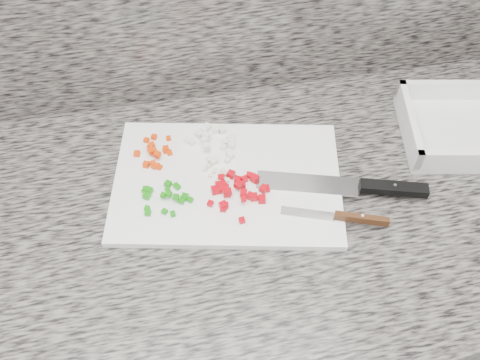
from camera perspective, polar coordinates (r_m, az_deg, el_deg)
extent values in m
cube|color=beige|center=(1.36, -3.08, -14.60)|extent=(3.92, 0.62, 0.86)
cube|color=#67635B|center=(0.95, -4.26, -4.41)|extent=(3.96, 0.64, 0.04)
cube|color=white|center=(0.97, -1.38, -0.19)|extent=(0.45, 0.35, 0.01)
cube|color=red|center=(1.01, -7.91, 3.33)|extent=(0.01, 0.01, 0.01)
cube|color=red|center=(1.00, -9.52, 3.06)|extent=(0.01, 0.01, 0.01)
cube|color=red|center=(1.00, -7.53, 2.91)|extent=(0.01, 0.01, 0.01)
cube|color=red|center=(0.99, -8.84, 1.48)|extent=(0.01, 0.01, 0.01)
cube|color=red|center=(1.01, -7.98, 3.10)|extent=(0.01, 0.01, 0.01)
cube|color=red|center=(1.03, -7.64, 4.44)|extent=(0.01, 0.01, 0.01)
cube|color=red|center=(1.03, -9.16, 4.56)|extent=(0.01, 0.01, 0.01)
cube|color=red|center=(0.99, -9.20, 1.45)|extent=(0.01, 0.01, 0.01)
cube|color=red|center=(1.00, -9.47, 3.08)|extent=(0.01, 0.01, 0.01)
cube|color=red|center=(1.00, -9.19, 3.10)|extent=(0.01, 0.01, 0.01)
cube|color=red|center=(0.99, -8.82, 2.69)|extent=(0.01, 0.01, 0.01)
cube|color=red|center=(1.02, -9.38, 3.67)|extent=(0.01, 0.01, 0.01)
cube|color=red|center=(1.03, -9.96, 4.21)|extent=(0.01, 0.01, 0.01)
cube|color=red|center=(0.98, -8.60, 1.37)|extent=(0.01, 0.01, 0.01)
cube|color=red|center=(0.99, -9.98, 1.63)|extent=(0.01, 0.01, 0.01)
cube|color=red|center=(1.01, -10.94, 2.79)|extent=(0.01, 0.01, 0.01)
cube|color=red|center=(0.99, -9.26, 1.75)|extent=(0.01, 0.01, 0.01)
cube|color=red|center=(1.01, -9.51, 3.52)|extent=(0.01, 0.01, 0.01)
cube|color=white|center=(1.02, -1.13, 4.47)|extent=(0.01, 0.01, 0.01)
cube|color=white|center=(1.02, -3.89, 4.51)|extent=(0.01, 0.01, 0.01)
cube|color=white|center=(1.01, -1.65, 4.02)|extent=(0.01, 0.01, 0.01)
cube|color=white|center=(1.02, -5.65, 4.18)|extent=(0.01, 0.01, 0.01)
cube|color=white|center=(1.03, -3.88, 5.35)|extent=(0.01, 0.01, 0.01)
cube|color=white|center=(1.01, -3.64, 4.71)|extent=(0.02, 0.02, 0.01)
cube|color=white|center=(0.99, -3.29, 2.17)|extent=(0.01, 0.01, 0.01)
cube|color=white|center=(1.00, -0.91, 3.81)|extent=(0.02, 0.02, 0.01)
cube|color=white|center=(1.01, -0.94, 4.25)|extent=(0.02, 0.02, 0.01)
cube|color=white|center=(1.01, -5.15, 4.07)|extent=(0.01, 0.01, 0.01)
cube|color=white|center=(1.00, -1.78, 3.53)|extent=(0.01, 0.01, 0.01)
cube|color=white|center=(0.99, -1.04, 2.59)|extent=(0.02, 0.02, 0.01)
cube|color=white|center=(1.02, -3.85, 4.77)|extent=(0.01, 0.01, 0.01)
cube|color=white|center=(0.98, -2.90, 1.99)|extent=(0.01, 0.01, 0.01)
cube|color=white|center=(1.02, -3.82, 4.49)|extent=(0.01, 0.01, 0.01)
cube|color=white|center=(1.03, -4.39, 4.91)|extent=(0.02, 0.02, 0.01)
cube|color=white|center=(1.04, -3.49, 5.68)|extent=(0.02, 0.02, 0.01)
cube|color=white|center=(0.99, -1.13, 2.83)|extent=(0.01, 0.01, 0.01)
cube|color=white|center=(1.02, -0.89, 4.63)|extent=(0.02, 0.02, 0.01)
cube|color=white|center=(1.00, -3.77, 4.30)|extent=(0.02, 0.02, 0.01)
cube|color=white|center=(0.99, -3.58, 3.59)|extent=(0.01, 0.01, 0.01)
cube|color=white|center=(1.03, -1.91, 5.35)|extent=(0.01, 0.01, 0.01)
cube|color=white|center=(0.98, -1.36, 2.09)|extent=(0.01, 0.01, 0.01)
cube|color=white|center=(0.98, -2.72, 2.15)|extent=(0.01, 0.01, 0.01)
cube|color=white|center=(1.03, -2.59, 5.37)|extent=(0.01, 0.01, 0.01)
cube|color=#14850C|center=(0.94, -5.92, -1.76)|extent=(0.02, 0.02, 0.01)
cube|color=#14850C|center=(0.96, -6.84, -0.57)|extent=(0.01, 0.01, 0.01)
cube|color=#14850C|center=(0.93, -6.85, -1.83)|extent=(0.01, 0.01, 0.01)
cube|color=#14850C|center=(0.93, -9.88, -2.99)|extent=(0.01, 0.01, 0.01)
cube|color=#14850C|center=(0.94, -8.19, -1.63)|extent=(0.01, 0.01, 0.01)
cube|color=#14850C|center=(0.93, -9.80, -3.45)|extent=(0.01, 0.01, 0.01)
cube|color=#14850C|center=(0.95, -9.92, -1.67)|extent=(0.02, 0.02, 0.01)
cube|color=#14850C|center=(0.96, -10.01, -1.01)|extent=(0.01, 0.01, 0.01)
cube|color=#14850C|center=(0.93, -5.33, -2.12)|extent=(0.01, 0.01, 0.01)
cube|color=#14850C|center=(0.95, -6.69, -0.72)|extent=(0.01, 0.01, 0.01)
cube|color=#14850C|center=(0.93, -8.06, -3.34)|extent=(0.01, 0.01, 0.01)
cube|color=#14850C|center=(0.95, -9.65, -1.11)|extent=(0.01, 0.01, 0.01)
cube|color=#14850C|center=(0.94, -7.59, -1.49)|extent=(0.01, 0.01, 0.01)
cube|color=#14850C|center=(0.95, -7.73, -1.10)|extent=(0.01, 0.01, 0.01)
cube|color=#14850C|center=(0.93, -6.25, -2.24)|extent=(0.01, 0.01, 0.01)
cube|color=#14850C|center=(0.96, -7.69, -0.43)|extent=(0.02, 0.02, 0.01)
cube|color=#14850C|center=(0.95, -10.07, -1.20)|extent=(0.01, 0.01, 0.01)
cube|color=#14850C|center=(0.92, -7.19, -3.61)|extent=(0.01, 0.01, 0.01)
cube|color=#BE020E|center=(0.93, -3.17, -2.51)|extent=(0.01, 0.01, 0.01)
cube|color=#BE020E|center=(0.94, -0.23, -0.54)|extent=(0.02, 0.02, 0.01)
cube|color=#BE020E|center=(0.96, -2.04, 0.23)|extent=(0.01, 0.01, 0.01)
cube|color=#BE020E|center=(0.95, -0.25, 0.05)|extent=(0.01, 0.01, 0.01)
cube|color=#BE020E|center=(0.94, -2.67, -1.08)|extent=(0.01, 0.01, 0.01)
cube|color=#BE020E|center=(0.95, -2.35, -0.47)|extent=(0.01, 0.01, 0.01)
cube|color=#BE020E|center=(0.95, -1.82, -0.33)|extent=(0.01, 0.01, 0.01)
cube|color=#BE020E|center=(0.92, -1.75, -2.99)|extent=(0.01, 0.01, 0.01)
cube|color=#BE020E|center=(0.93, 1.12, -1.72)|extent=(0.02, 0.02, 0.01)
cube|color=#BE020E|center=(0.96, 1.00, 0.53)|extent=(0.01, 0.01, 0.01)
cube|color=#BE020E|center=(0.94, -2.06, -0.96)|extent=(0.02, 0.02, 0.01)
cube|color=#BE020E|center=(0.94, 2.53, -0.96)|extent=(0.02, 0.02, 0.01)
cube|color=#BE020E|center=(0.92, -1.52, -2.70)|extent=(0.01, 0.01, 0.01)
cube|color=#BE020E|center=(0.91, 0.20, -4.32)|extent=(0.01, 0.01, 0.01)
cube|color=#BE020E|center=(0.96, 1.56, 0.16)|extent=(0.02, 0.02, 0.01)
cube|color=#BE020E|center=(0.92, -1.81, -3.07)|extent=(0.01, 0.01, 0.01)
cube|color=#BE020E|center=(0.95, 0.23, -0.49)|extent=(0.01, 0.01, 0.01)
cube|color=#BE020E|center=(0.96, 0.47, 0.08)|extent=(0.01, 0.01, 0.01)
cube|color=#BE020E|center=(0.93, 2.35, -2.06)|extent=(0.01, 0.01, 0.01)
cube|color=#BE020E|center=(0.96, -0.96, 0.59)|extent=(0.02, 0.02, 0.01)
cube|color=#BE020E|center=(0.92, -1.79, -2.71)|extent=(0.02, 0.02, 0.01)
cube|color=#BE020E|center=(0.92, 0.36, -2.06)|extent=(0.01, 0.01, 0.01)
cube|color=#BE020E|center=(0.93, 1.49, -1.80)|extent=(0.01, 0.01, 0.01)
cube|color=#BE020E|center=(0.93, 2.29, -1.89)|extent=(0.01, 0.01, 0.01)
cube|color=#BE020E|center=(0.93, -1.47, -1.19)|extent=(0.01, 0.01, 0.01)
cube|color=#BE020E|center=(0.94, 0.39, -1.42)|extent=(0.01, 0.01, 0.01)
cube|color=#BE020E|center=(0.94, -1.41, -1.38)|extent=(0.01, 0.01, 0.01)
cube|color=#BE020E|center=(0.94, 2.80, -0.92)|extent=(0.01, 0.01, 0.01)
cube|color=#BE020E|center=(0.95, -1.57, -0.67)|extent=(0.01, 0.01, 0.01)
cube|color=#BE020E|center=(0.93, -1.24, -1.26)|extent=(0.01, 0.01, 0.01)
cube|color=beige|center=(0.96, -2.30, -0.12)|extent=(0.01, 0.01, 0.01)
cube|color=beige|center=(0.97, -3.76, 1.19)|extent=(0.01, 0.01, 0.01)
cube|color=beige|center=(0.97, -1.90, 0.99)|extent=(0.01, 0.01, 0.01)
cube|color=beige|center=(0.97, -2.72, 1.10)|extent=(0.01, 0.01, 0.00)
cube|color=beige|center=(0.96, -1.95, 0.55)|extent=(0.01, 0.01, 0.01)
cube|color=beige|center=(0.96, -3.22, 0.45)|extent=(0.01, 0.01, 0.01)
cube|color=beige|center=(0.96, -1.37, -0.03)|extent=(0.01, 0.01, 0.01)
cube|color=beige|center=(0.97, -1.57, 0.68)|extent=(0.01, 0.01, 0.01)
cube|color=beige|center=(0.98, -3.37, 1.53)|extent=(0.01, 0.01, 0.01)
cube|color=beige|center=(0.97, -2.75, 0.90)|extent=(0.01, 0.01, 0.01)
cube|color=white|center=(0.96, 7.23, -0.39)|extent=(0.19, 0.09, 0.00)
cube|color=black|center=(0.98, 16.08, -0.84)|extent=(0.12, 0.06, 0.02)
cylinder|color=white|center=(0.97, 16.20, -0.53)|extent=(0.01, 0.01, 0.00)
cube|color=white|center=(0.92, 7.20, -3.61)|extent=(0.09, 0.05, 0.00)
cube|color=#452211|center=(0.93, 12.85, -4.05)|extent=(0.09, 0.04, 0.02)
cylinder|color=white|center=(0.92, 12.95, -3.75)|extent=(0.01, 0.01, 0.00)
cube|color=white|center=(1.13, 23.41, 4.64)|extent=(0.30, 0.24, 0.01)
cube|color=white|center=(1.17, 22.79, 8.85)|extent=(0.27, 0.06, 0.04)
cube|color=white|center=(1.07, 17.59, 5.81)|extent=(0.05, 0.19, 0.04)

